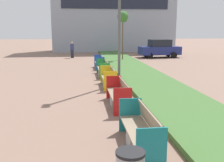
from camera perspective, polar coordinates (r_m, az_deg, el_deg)
planter_grass_strip at (r=11.04m, az=12.64°, el=-3.39°), size 2.80×120.00×0.18m
building_backdrop at (r=36.47m, az=0.25°, el=15.20°), size 15.96×5.13×10.96m
bench_teal_frame at (r=6.36m, az=6.22°, el=-11.27°), size 0.65×2.27×0.94m
bench_red_frame at (r=9.75m, az=1.49°, el=-3.29°), size 0.65×2.37×0.94m
bench_yellow_frame at (r=13.08m, az=-0.68°, el=0.34°), size 0.65×2.03×0.94m
bench_green_frame at (r=16.30m, az=-1.88°, el=2.48°), size 0.65×2.42×0.94m
bench_blue_frame at (r=19.51m, az=-2.72°, el=3.83°), size 0.65×1.90×0.94m
sapling_tree_far at (r=23.89m, az=2.36°, el=13.61°), size 0.98×0.98×4.46m
pedestrian_walking at (r=27.33m, az=-8.68°, el=6.74°), size 0.53×0.24×1.65m
parked_car_distant at (r=27.88m, az=10.31°, el=6.94°), size 4.35×2.15×1.86m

